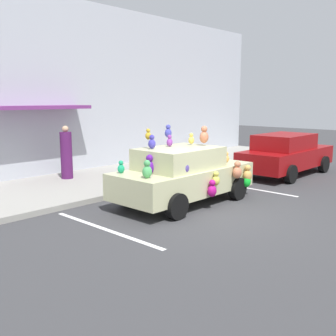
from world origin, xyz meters
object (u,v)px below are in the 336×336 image
(teddy_bear_on_sidewalk, at_px, (172,165))
(pedestrian_near_shopfront, at_px, (66,154))
(parked_sedan_behind, at_px, (286,154))
(plush_covered_car, at_px, (183,174))

(teddy_bear_on_sidewalk, bearing_deg, pedestrian_near_shopfront, 148.45)
(parked_sedan_behind, xyz_separation_m, pedestrian_near_shopfront, (-6.42, 4.79, 0.18))
(teddy_bear_on_sidewalk, distance_m, pedestrian_near_shopfront, 3.77)
(plush_covered_car, relative_size, pedestrian_near_shopfront, 2.33)
(parked_sedan_behind, bearing_deg, plush_covered_car, 179.06)
(parked_sedan_behind, xyz_separation_m, teddy_bear_on_sidewalk, (-3.25, 2.83, -0.36))
(plush_covered_car, xyz_separation_m, parked_sedan_behind, (5.80, -0.10, -0.01))
(parked_sedan_behind, distance_m, pedestrian_near_shopfront, 8.01)
(plush_covered_car, relative_size, parked_sedan_behind, 0.92)
(plush_covered_car, height_order, pedestrian_near_shopfront, plush_covered_car)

